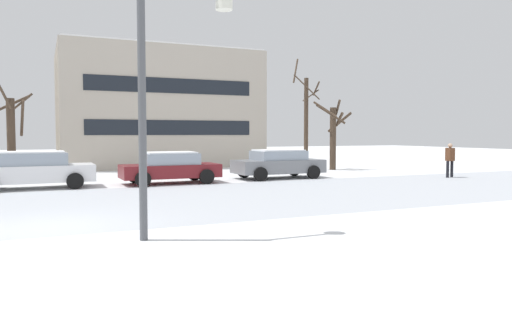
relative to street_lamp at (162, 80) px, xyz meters
name	(u,v)px	position (x,y,z in m)	size (l,w,h in m)	color
ground_plane	(45,229)	(-2.21, 2.09, -3.24)	(120.00, 120.00, 0.00)	white
road_surface	(45,208)	(-2.21, 5.45, -3.24)	(80.00, 8.73, 0.00)	#B7BCC4
street_lamp	(162,80)	(0.00, 0.00, 0.00)	(2.01, 0.36, 5.19)	#4C4F54
parked_car_white	(33,170)	(-2.59, 11.01, -2.49)	(4.54, 2.08, 1.47)	white
parked_car_maroon	(170,167)	(2.79, 10.74, -2.53)	(4.19, 2.03, 1.37)	maroon
parked_car_gray	(278,163)	(8.17, 11.05, -2.52)	(4.32, 2.16, 1.39)	slate
pedestrian_crossing	(450,158)	(16.10, 8.02, -2.26)	(0.53, 0.44, 1.68)	black
tree_far_mid	(306,119)	(12.25, 15.51, -0.19)	(1.85, 2.02, 6.74)	#423326
tree_far_left	(11,133)	(-3.54, 14.58, -1.07)	(1.98, 1.88, 4.63)	#423326
tree_far_right	(333,134)	(13.65, 14.67, -1.07)	(2.37, 2.36, 4.18)	#423326
building_far_right	(156,109)	(4.97, 23.73, 0.60)	(12.66, 9.43, 7.68)	#B2A899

